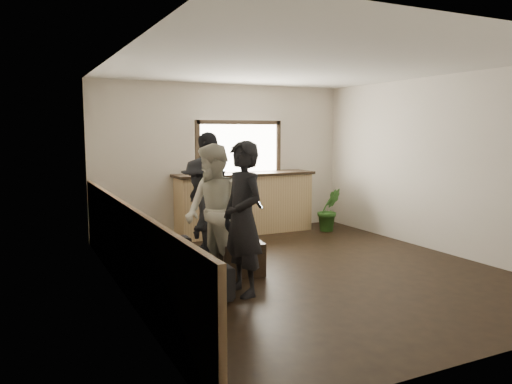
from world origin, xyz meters
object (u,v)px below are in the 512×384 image
cup_b (248,237)px  person_d (210,193)px  potted_plant (329,210)px  person_b (214,212)px  person_c (202,212)px  cup_a (223,232)px  person_a (243,219)px  coffee_table (236,253)px  bar_counter (245,199)px  sofa (180,260)px

cup_b → person_d: person_d is taller
potted_plant → person_b: size_ratio=0.47×
potted_plant → person_c: bearing=-158.0°
person_b → cup_a: bearing=137.3°
potted_plant → cup_b: bearing=-144.5°
person_a → person_d: (0.38, 2.07, 0.05)m
coffee_table → cup_b: (0.09, -0.20, 0.27)m
cup_b → person_a: (-0.45, -0.81, 0.42)m
coffee_table → potted_plant: potted_plant is taller
bar_counter → person_c: size_ratio=1.74×
bar_counter → person_d: size_ratio=1.41×
cup_a → potted_plant: 3.14m
coffee_table → person_a: bearing=-109.6°
potted_plant → person_d: person_d is taller
potted_plant → person_a: 4.09m
sofa → coffee_table: size_ratio=1.96×
coffee_table → person_a: 1.28m
bar_counter → cup_b: bearing=-113.7°
cup_a → person_b: bearing=-122.9°
coffee_table → person_a: size_ratio=0.55×
bar_counter → person_c: (-1.51, -1.80, 0.13)m
person_a → cup_b: bearing=143.3°
person_a → person_d: person_d is taller
sofa → person_d: (0.92, 1.30, 0.67)m
coffee_table → cup_b: cup_b is taller
sofa → potted_plant: 4.07m
sofa → person_a: (0.54, -0.77, 0.62)m
bar_counter → person_a: bearing=-115.2°
sofa → cup_b: 1.01m
bar_counter → coffee_table: 2.54m
potted_plant → person_b: 3.73m
cup_b → potted_plant: bearing=35.5°
coffee_table → cup_a: size_ratio=7.47×
cup_a → person_b: 0.74m
bar_counter → coffee_table: bar_counter is taller
potted_plant → person_d: bearing=-167.4°
coffee_table → cup_a: 0.38m
cup_a → potted_plant: (2.80, 1.42, -0.08)m
cup_a → person_b: person_b is taller
person_b → person_c: 0.74m
sofa → person_b: size_ratio=1.11×
sofa → coffee_table: sofa is taller
potted_plant → person_b: (-3.15, -1.96, 0.47)m
cup_a → potted_plant: potted_plant is taller
sofa → person_a: size_ratio=1.08×
person_a → person_c: person_a is taller
bar_counter → cup_a: size_ratio=20.10×
cup_a → person_c: 0.42m
bar_counter → cup_b: 2.65m
cup_b → person_d: (-0.07, 1.26, 0.47)m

